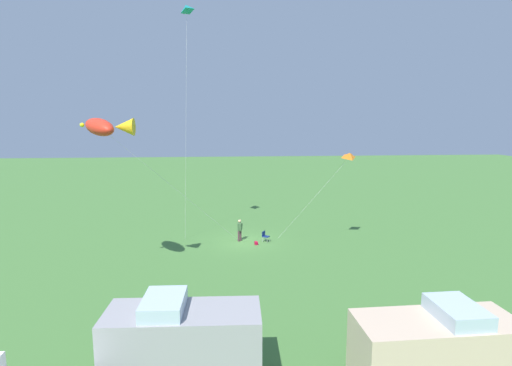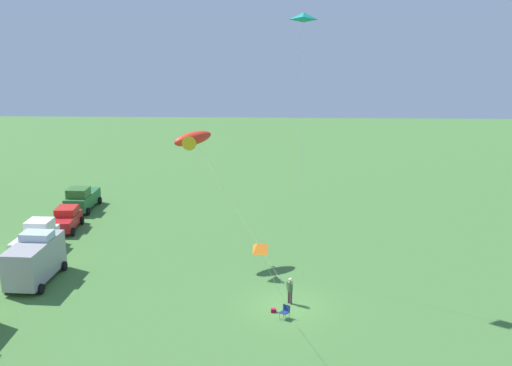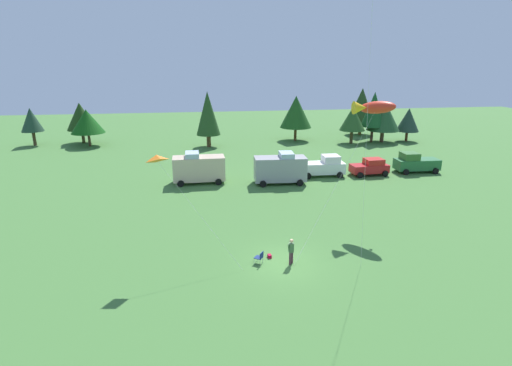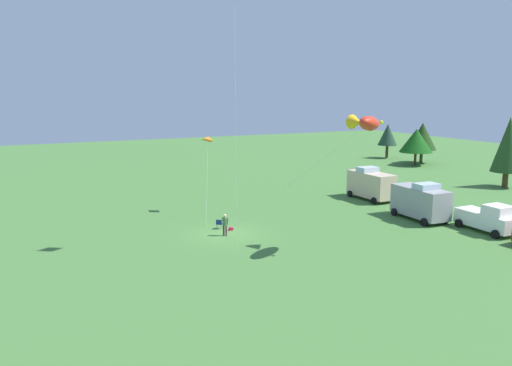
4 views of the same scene
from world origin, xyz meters
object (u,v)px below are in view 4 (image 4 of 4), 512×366
object	(u,v)px
folding_chair	(219,223)
van_camper_beige	(371,184)
kite_delta_orange	(208,139)
person_kite_flyer	(225,223)
truck_white_pickup	(489,218)
van_motorhome_grey	(420,201)
kite_large_fish	(366,123)
backpack_on_grass	(231,229)

from	to	relation	value
folding_chair	van_camper_beige	xyz separation A→B (m)	(-3.67, 18.48, 1.16)
folding_chair	kite_delta_orange	world-z (taller)	kite_delta_orange
person_kite_flyer	truck_white_pickup	distance (m)	21.14
van_motorhome_grey	truck_white_pickup	distance (m)	5.79
van_camper_beige	kite_large_fish	xyz separation A→B (m)	(13.56, -11.72, 7.40)
kite_large_fish	kite_delta_orange	world-z (taller)	kite_large_fish
folding_chair	kite_delta_orange	bearing A→B (deg)	21.40
backpack_on_grass	person_kite_flyer	bearing A→B (deg)	-40.13
folding_chair	kite_delta_orange	xyz separation A→B (m)	(-6.14, 1.48, 6.36)
backpack_on_grass	kite_large_fish	world-z (taller)	kite_large_fish
kite_delta_orange	truck_white_pickup	bearing A→B (deg)	47.18
folding_chair	kite_large_fish	size ratio (longest dim) A/B	0.08
folding_chair	van_motorhome_grey	world-z (taller)	van_motorhome_grey
folding_chair	van_motorhome_grey	size ratio (longest dim) A/B	0.15
truck_white_pickup	kite_delta_orange	bearing A→B (deg)	-131.34
kite_large_fish	van_motorhome_grey	bearing A→B (deg)	116.04
person_kite_flyer	truck_white_pickup	size ratio (longest dim) A/B	0.34
truck_white_pickup	van_motorhome_grey	bearing A→B (deg)	-157.19
van_camper_beige	van_motorhome_grey	bearing A→B (deg)	169.65
folding_chair	kite_large_fish	world-z (taller)	kite_large_fish
person_kite_flyer	van_motorhome_grey	xyz separation A→B (m)	(2.88, 17.36, 0.62)
person_kite_flyer	folding_chair	world-z (taller)	person_kite_flyer
folding_chair	truck_white_pickup	size ratio (longest dim) A/B	0.16
kite_large_fish	kite_delta_orange	bearing A→B (deg)	-161.78
truck_white_pickup	kite_large_fish	world-z (taller)	kite_large_fish
folding_chair	van_camper_beige	bearing A→B (deg)	-43.81
backpack_on_grass	kite_large_fish	distance (m)	14.13
backpack_on_grass	folding_chair	bearing A→B (deg)	-137.09
person_kite_flyer	van_camper_beige	distance (m)	19.63
backpack_on_grass	truck_white_pickup	world-z (taller)	truck_white_pickup
person_kite_flyer	truck_white_pickup	bearing A→B (deg)	-64.73
kite_large_fish	folding_chair	bearing A→B (deg)	-145.65
backpack_on_grass	van_camper_beige	size ratio (longest dim) A/B	0.06
kite_delta_orange	folding_chair	bearing A→B (deg)	-13.56
van_camper_beige	kite_large_fish	size ratio (longest dim) A/B	0.56
van_motorhome_grey	truck_white_pickup	xyz separation A→B (m)	(5.37, 2.10, -0.54)
van_camper_beige	truck_white_pickup	world-z (taller)	van_camper_beige
person_kite_flyer	kite_delta_orange	xyz separation A→B (m)	(-8.12, 1.80, 5.83)
folding_chair	kite_large_fish	bearing A→B (deg)	-110.69
folding_chair	truck_white_pickup	xyz separation A→B (m)	(10.23, 19.15, 0.61)
truck_white_pickup	kite_large_fish	size ratio (longest dim) A/B	0.52
kite_delta_orange	van_motorhome_grey	bearing A→B (deg)	54.76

